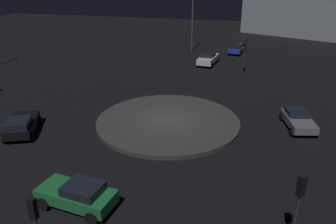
% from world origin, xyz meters
% --- Properties ---
extents(ground_plane, '(116.19, 116.19, 0.00)m').
position_xyz_m(ground_plane, '(0.00, 0.00, 0.00)').
color(ground_plane, black).
extents(roundabout_island, '(11.39, 11.39, 0.31)m').
position_xyz_m(roundabout_island, '(0.00, 0.00, 0.16)').
color(roundabout_island, '#383838').
rests_on(roundabout_island, ground_plane).
extents(car_blue, '(4.64, 2.54, 1.45)m').
position_xyz_m(car_blue, '(25.62, -3.74, 0.76)').
color(car_blue, '#1E38A5').
rests_on(car_blue, ground_plane).
extents(car_grey, '(4.10, 2.67, 1.29)m').
position_xyz_m(car_grey, '(1.75, -9.96, 0.69)').
color(car_grey, slate).
rests_on(car_grey, ground_plane).
extents(car_black, '(4.43, 3.33, 1.48)m').
position_xyz_m(car_black, '(-4.55, 10.08, 0.78)').
color(car_black, black).
rests_on(car_black, ground_plane).
extents(car_white, '(4.59, 2.53, 1.46)m').
position_xyz_m(car_white, '(18.47, -0.58, 0.78)').
color(car_white, white).
rests_on(car_white, ground_plane).
extents(car_green, '(2.43, 4.26, 1.49)m').
position_xyz_m(car_green, '(-11.08, 1.95, 0.78)').
color(car_green, '#1E7238').
rests_on(car_green, ground_plane).
extents(traffic_light_southwest, '(0.39, 0.37, 4.02)m').
position_xyz_m(traffic_light_southwest, '(-11.65, -8.41, 2.87)').
color(traffic_light_southwest, '#2D2D2D').
rests_on(traffic_light_southwest, ground_plane).
extents(traffic_light_west, '(0.37, 0.32, 3.77)m').
position_xyz_m(traffic_light_west, '(-15.20, 1.27, 2.70)').
color(traffic_light_west, '#2D2D2D').
rests_on(traffic_light_west, ground_plane).
extents(traffic_light_east, '(0.39, 0.36, 4.30)m').
position_xyz_m(traffic_light_east, '(14.83, -5.08, 3.06)').
color(traffic_light_east, '#2D2D2D').
rests_on(traffic_light_east, ground_plane).
extents(streetlamp_east, '(0.60, 0.60, 8.44)m').
position_xyz_m(streetlamp_east, '(25.33, 2.84, 5.86)').
color(streetlamp_east, '#4C4C51').
rests_on(streetlamp_east, ground_plane).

